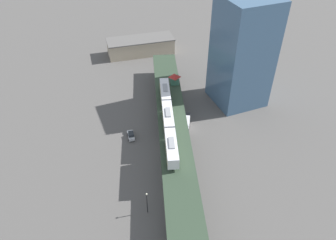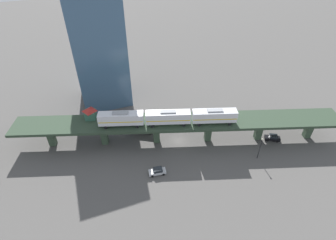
% 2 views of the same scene
% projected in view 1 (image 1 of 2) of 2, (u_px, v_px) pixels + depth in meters
% --- Properties ---
extents(ground_plane, '(400.00, 400.00, 0.00)m').
position_uv_depth(ground_plane, '(174.00, 150.00, 95.92)').
color(ground_plane, '#514F4C').
extents(elevated_viaduct, '(36.20, 90.15, 7.30)m').
position_uv_depth(elevated_viaduct, '(174.00, 134.00, 91.88)').
color(elevated_viaduct, '#2C3D2C').
rests_on(elevated_viaduct, ground).
extents(subway_train, '(14.07, 36.27, 4.45)m').
position_uv_depth(subway_train, '(168.00, 117.00, 92.23)').
color(subway_train, silver).
rests_on(subway_train, elevated_viaduct).
extents(signal_hut, '(4.05, 4.05, 3.40)m').
position_uv_depth(signal_hut, '(175.00, 79.00, 109.77)').
color(signal_hut, '#33604C').
rests_on(signal_hut, elevated_viaduct).
extents(street_car_black, '(3.72, 4.72, 1.89)m').
position_uv_depth(street_car_black, '(179.00, 232.00, 73.67)').
color(street_car_black, black).
rests_on(street_car_black, ground).
extents(street_car_silver, '(2.44, 4.62, 1.89)m').
position_uv_depth(street_car_silver, '(131.00, 135.00, 99.67)').
color(street_car_silver, '#B7BABF').
rests_on(street_car_silver, ground).
extents(delivery_truck, '(5.59, 7.35, 3.20)m').
position_uv_depth(delivery_truck, '(186.00, 122.00, 103.36)').
color(delivery_truck, '#333338').
rests_on(delivery_truck, ground).
extents(street_lamp, '(0.44, 0.44, 6.94)m').
position_uv_depth(street_lamp, '(147.00, 201.00, 76.51)').
color(street_lamp, black).
rests_on(street_lamp, ground).
extents(warehouse_building, '(29.53, 13.35, 6.80)m').
position_uv_depth(warehouse_building, '(141.00, 46.00, 141.87)').
color(warehouse_building, tan).
rests_on(warehouse_building, ground).
extents(office_tower, '(16.00, 16.00, 36.00)m').
position_uv_depth(office_tower, '(242.00, 53.00, 105.28)').
color(office_tower, '#3D5B7A').
rests_on(office_tower, ground).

